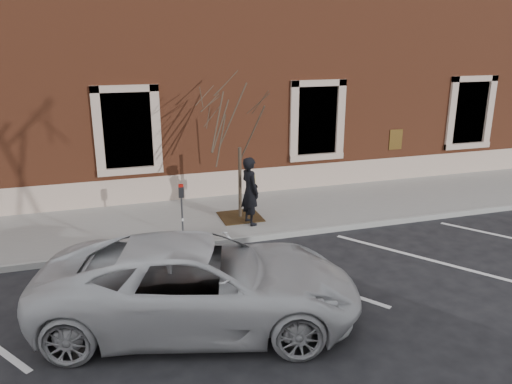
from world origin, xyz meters
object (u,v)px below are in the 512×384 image
object	(u,v)px
sapling	(239,127)
man	(250,191)
parking_meter	(181,201)
white_truck	(200,283)

from	to	relation	value
sapling	man	bearing A→B (deg)	-78.24
parking_meter	white_truck	distance (m)	3.83
man	white_truck	distance (m)	4.74
man	sapling	xyz separation A→B (m)	(-0.12, 0.57, 1.62)
white_truck	man	bearing A→B (deg)	-12.38
white_truck	sapling	bearing A→B (deg)	-8.32
white_truck	parking_meter	bearing A→B (deg)	10.72
parking_meter	white_truck	bearing A→B (deg)	-88.87
parking_meter	sapling	distance (m)	2.56
man	parking_meter	xyz separation A→B (m)	(-1.90, -0.39, 0.04)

